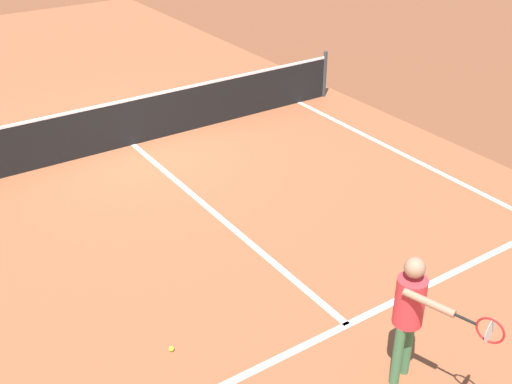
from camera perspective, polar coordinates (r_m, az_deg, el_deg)
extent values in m
plane|color=brown|center=(12.83, -10.94, 4.19)|extent=(60.00, 60.00, 0.00)
cube|color=#9E5433|center=(12.83, -10.94, 4.19)|extent=(10.62, 24.40, 0.00)
cube|color=white|center=(8.17, 8.17, -11.68)|extent=(8.22, 0.10, 0.01)
cube|color=white|center=(10.27, -3.61, -1.99)|extent=(0.10, 6.40, 0.01)
cylinder|color=#33383D|center=(14.98, 6.16, 10.45)|extent=(0.09, 0.09, 1.07)
cube|color=black|center=(12.65, -11.14, 6.05)|extent=(9.66, 0.02, 0.91)
cube|color=white|center=(12.47, -11.35, 8.08)|extent=(9.66, 0.03, 0.05)
cylinder|color=#3F7247|center=(7.43, 13.40, -13.18)|extent=(0.11, 0.11, 0.80)
cylinder|color=#3F7247|center=(7.28, 12.55, -14.12)|extent=(0.11, 0.11, 0.80)
cylinder|color=red|center=(6.92, 13.61, -9.49)|extent=(0.32, 0.32, 0.56)
sphere|color=#A87A5B|center=(6.66, 14.04, -6.59)|extent=(0.22, 0.22, 0.22)
cylinder|color=#A87A5B|center=(7.04, 14.28, -8.75)|extent=(0.08, 0.08, 0.54)
cylinder|color=#A87A5B|center=(6.57, 15.23, -9.54)|extent=(0.22, 0.55, 0.08)
cylinder|color=black|center=(6.47, 18.27, -10.78)|extent=(0.09, 0.22, 0.03)
torus|color=red|center=(6.42, 20.23, -11.56)|extent=(0.10, 0.28, 0.28)
cylinder|color=silver|center=(6.42, 20.23, -11.56)|extent=(0.24, 0.07, 0.25)
sphere|color=#CCE033|center=(7.79, -7.59, -13.75)|extent=(0.07, 0.07, 0.07)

